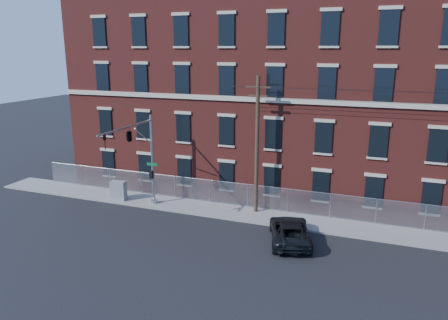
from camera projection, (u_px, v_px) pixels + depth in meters
name	position (u px, v px, depth m)	size (l,w,h in m)	color
ground	(201.00, 239.00, 27.84)	(140.00, 140.00, 0.00)	black
sidewalk	(399.00, 235.00, 28.27)	(65.00, 3.00, 0.12)	gray
mill_building	(408.00, 97.00, 34.33)	(55.30, 14.32, 16.30)	maroon
chain_link_fence	(400.00, 214.00, 29.20)	(59.06, 0.06, 1.85)	#A5A8AD
traffic_signal_mast	(135.00, 144.00, 30.50)	(0.90, 6.75, 7.00)	#9EA0A5
utility_pole_near	(257.00, 143.00, 30.89)	(1.80, 0.28, 10.00)	#402C20
pickup_truck	(290.00, 231.00, 27.29)	(2.39, 5.18, 1.44)	black
utility_cabinet	(118.00, 190.00, 34.50)	(1.23, 0.61, 1.53)	gray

